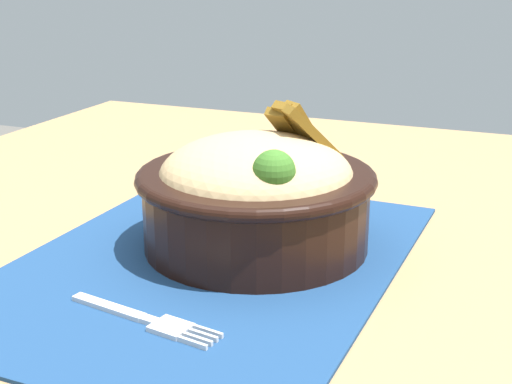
# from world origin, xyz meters

# --- Properties ---
(table) EXTENTS (1.20, 0.95, 0.76)m
(table) POSITION_xyz_m (0.00, 0.00, 0.69)
(table) COLOR #99754C
(table) RESTS_ON ground_plane
(placemat) EXTENTS (0.42, 0.31, 0.00)m
(placemat) POSITION_xyz_m (-0.02, -0.00, 0.77)
(placemat) COLOR navy
(placemat) RESTS_ON table
(bowl) EXTENTS (0.21, 0.21, 0.13)m
(bowl) POSITION_xyz_m (-0.07, 0.03, 0.82)
(bowl) COLOR black
(bowl) RESTS_ON placemat
(fork) EXTENTS (0.04, 0.13, 0.00)m
(fork) POSITION_xyz_m (0.09, 0.01, 0.77)
(fork) COLOR silver
(fork) RESTS_ON placemat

